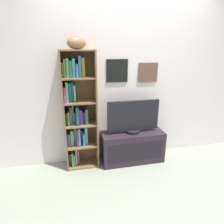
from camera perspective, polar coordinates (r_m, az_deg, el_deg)
ground at (r=2.56m, az=11.84°, el=-24.91°), size 5.20×5.20×0.04m
back_wall at (r=2.96m, az=4.55°, el=10.02°), size 4.80×0.08×2.59m
bookshelf at (r=2.80m, az=-10.28°, el=0.09°), size 0.47×0.29×1.71m
football at (r=2.63m, az=-10.53°, el=19.61°), size 0.31×0.26×0.16m
tv_stand at (r=3.10m, az=6.03°, el=-10.17°), size 0.97×0.38×0.49m
television at (r=2.90m, az=6.35°, el=-1.50°), size 0.80×0.22×0.51m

